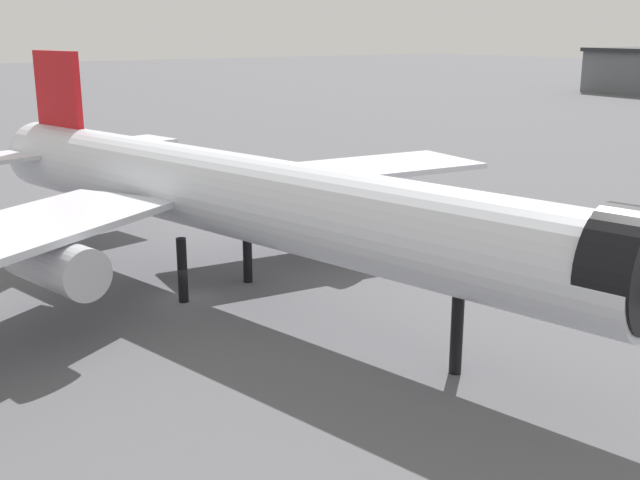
# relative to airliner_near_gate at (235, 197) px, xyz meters

# --- Properties ---
(ground) EXTENTS (900.00, 900.00, 0.00)m
(ground) POSITION_rel_airliner_near_gate_xyz_m (-2.01, -3.36, -7.69)
(ground) COLOR #56565B
(airliner_near_gate) EXTENTS (64.70, 58.21, 17.46)m
(airliner_near_gate) POSITION_rel_airliner_near_gate_xyz_m (0.00, 0.00, 0.00)
(airliner_near_gate) COLOR silver
(airliner_near_gate) RESTS_ON ground
(service_truck_front) EXTENTS (5.52, 5.52, 3.00)m
(service_truck_front) POSITION_rel_airliner_near_gate_xyz_m (-35.69, 17.38, -6.10)
(service_truck_front) COLOR black
(service_truck_front) RESTS_ON ground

